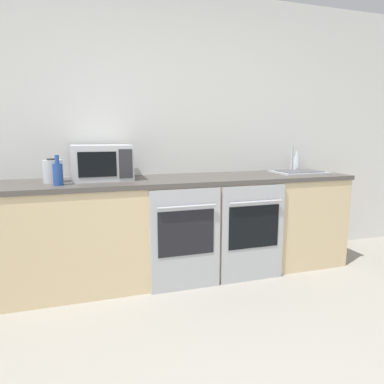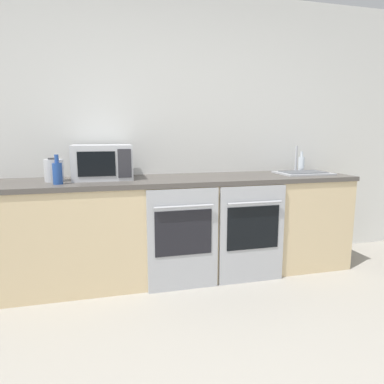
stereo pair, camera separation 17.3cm
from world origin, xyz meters
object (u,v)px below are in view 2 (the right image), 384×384
object	(u,v)px
oven_right	(252,234)
kettle	(54,170)
microwave	(102,162)
sink	(303,172)
bottle_clear	(301,163)
oven_left	(183,240)
bottle_blue	(57,173)

from	to	relation	value
oven_right	kettle	distance (m)	1.74
microwave	sink	distance (m)	1.91
bottle_clear	oven_right	bearing A→B (deg)	-144.21
oven_left	sink	bearing A→B (deg)	15.14
oven_left	bottle_clear	world-z (taller)	bottle_clear
bottle_blue	kettle	xyz separation A→B (m)	(-0.05, 0.18, 0.00)
oven_right	sink	bearing A→B (deg)	27.17
oven_right	bottle_clear	world-z (taller)	bottle_clear
microwave	kettle	distance (m)	0.40
oven_left	sink	xyz separation A→B (m)	(1.29, 0.35, 0.48)
bottle_clear	kettle	distance (m)	2.42
bottle_blue	kettle	distance (m)	0.18
oven_right	sink	xyz separation A→B (m)	(0.68, 0.35, 0.48)
oven_left	kettle	distance (m)	1.20
kettle	bottle_blue	bearing A→B (deg)	-74.92
bottle_clear	kettle	bearing A→B (deg)	-175.03
oven_left	bottle_blue	size ratio (longest dim) A/B	3.70
microwave	sink	xyz separation A→B (m)	(1.90, -0.08, -0.13)
oven_right	kettle	world-z (taller)	kettle
microwave	kettle	size ratio (longest dim) A/B	2.55
microwave	bottle_blue	size ratio (longest dim) A/B	2.15
oven_right	bottle_clear	xyz separation A→B (m)	(0.80, 0.58, 0.55)
oven_right	microwave	xyz separation A→B (m)	(-1.22, 0.43, 0.61)
oven_left	bottle_clear	xyz separation A→B (m)	(1.41, 0.58, 0.55)
bottle_blue	bottle_clear	xyz separation A→B (m)	(2.37, 0.39, -0.01)
oven_right	bottle_clear	distance (m)	1.13
sink	microwave	bearing A→B (deg)	177.54
microwave	sink	world-z (taller)	microwave
microwave	oven_left	bearing A→B (deg)	-34.99
sink	kettle	bearing A→B (deg)	179.52
microwave	oven_right	bearing A→B (deg)	-19.38
kettle	sink	xyz separation A→B (m)	(2.29, -0.02, -0.08)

